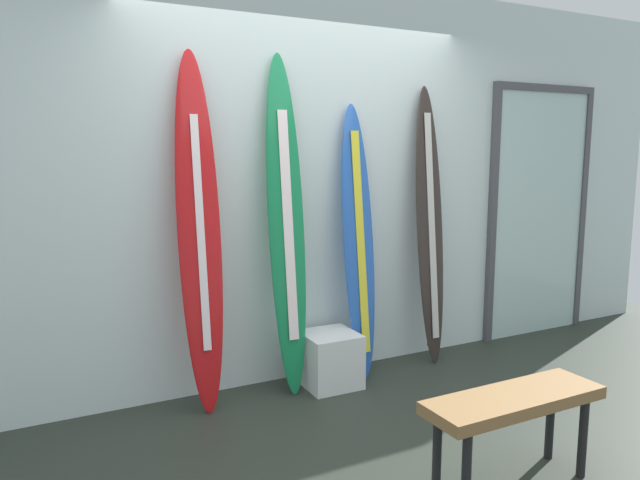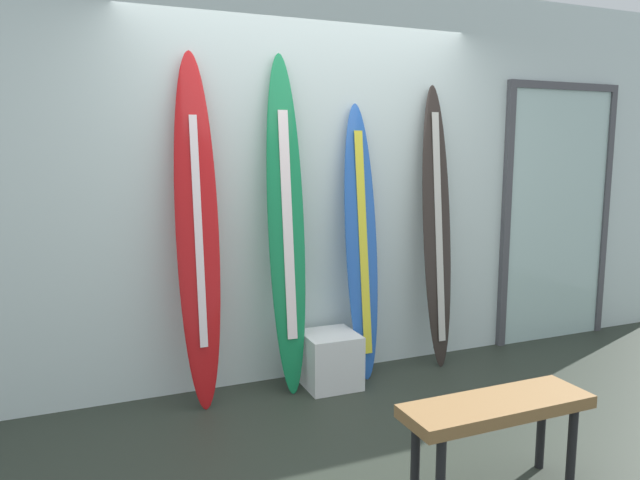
# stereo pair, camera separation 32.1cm
# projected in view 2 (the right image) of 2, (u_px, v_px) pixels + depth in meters

# --- Properties ---
(ground) EXTENTS (8.00, 8.00, 0.04)m
(ground) POSITION_uv_depth(u_px,v_px,m) (388.00, 452.00, 3.28)
(ground) COLOR #282F26
(wall_back) EXTENTS (7.20, 0.20, 2.80)m
(wall_back) POSITION_uv_depth(u_px,v_px,m) (303.00, 182.00, 4.25)
(wall_back) COLOR silver
(wall_back) RESTS_ON ground
(surfboard_crimson) EXTENTS (0.28, 0.35, 2.24)m
(surfboard_crimson) POSITION_uv_depth(u_px,v_px,m) (198.00, 234.00, 3.72)
(surfboard_crimson) COLOR red
(surfboard_crimson) RESTS_ON ground
(surfboard_emerald) EXTENTS (0.27, 0.34, 2.26)m
(surfboard_emerald) POSITION_uv_depth(u_px,v_px,m) (286.00, 227.00, 3.95)
(surfboard_emerald) COLOR #157E48
(surfboard_emerald) RESTS_ON ground
(surfboard_cobalt) EXTENTS (0.25, 0.29, 1.95)m
(surfboard_cobalt) POSITION_uv_depth(u_px,v_px,m) (361.00, 245.00, 4.21)
(surfboard_cobalt) COLOR blue
(surfboard_cobalt) RESTS_ON ground
(surfboard_charcoal) EXTENTS (0.24, 0.27, 2.10)m
(surfboard_charcoal) POSITION_uv_depth(u_px,v_px,m) (437.00, 230.00, 4.44)
(surfboard_charcoal) COLOR #2D2521
(surfboard_charcoal) RESTS_ON ground
(display_block_left) EXTENTS (0.37, 0.37, 0.37)m
(display_block_left) POSITION_uv_depth(u_px,v_px,m) (330.00, 360.00, 4.13)
(display_block_left) COLOR silver
(display_block_left) RESTS_ON ground
(glass_door) EXTENTS (1.15, 0.06, 2.18)m
(glass_door) POSITION_uv_depth(u_px,v_px,m) (557.00, 210.00, 5.05)
(glass_door) COLOR silver
(glass_door) RESTS_ON ground
(bench) EXTENTS (0.94, 0.29, 0.47)m
(bench) POSITION_uv_depth(u_px,v_px,m) (497.00, 414.00, 2.79)
(bench) COLOR olive
(bench) RESTS_ON ground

